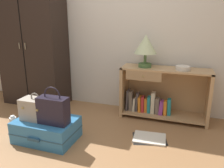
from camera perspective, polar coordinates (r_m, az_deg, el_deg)
The scene contains 11 objects.
ground_plane at distance 2.36m, azimuth -10.98°, elevation -17.90°, with size 9.00×9.00×0.00m, color #9E7047.
back_wall at distance 3.32m, azimuth 1.03°, elevation 16.17°, with size 6.40×0.10×2.60m, color silver.
wardrobe at distance 3.66m, azimuth -19.35°, elevation 9.47°, with size 0.98×0.47×1.86m.
bookshelf at distance 3.10m, azimuth 12.13°, elevation -2.49°, with size 1.14×0.37×0.69m.
table_lamp at distance 2.97m, azimuth 8.50°, elevation 9.55°, with size 0.29×0.29×0.42m.
bowl at distance 2.94m, azimuth 17.49°, elevation 3.86°, with size 0.18×0.18×0.05m, color silver.
suitcase_large at distance 2.66m, azimuth -16.13°, elevation -10.96°, with size 0.66×0.47×0.24m.
train_case at distance 2.60m, azimuth -18.62°, elevation -6.04°, with size 0.33×0.20×0.31m.
handbag at distance 2.44m, azimuth -14.62°, elevation -6.37°, with size 0.32×0.15×0.40m.
bottle at distance 2.99m, azimuth -23.64°, elevation -9.22°, with size 0.08×0.08×0.20m.
open_book_on_floor at distance 2.65m, azimuth 9.44°, elevation -13.34°, with size 0.44×0.37×0.02m.
Camera 1 is at (1.02, -1.66, 1.32)m, focal length 36.21 mm.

